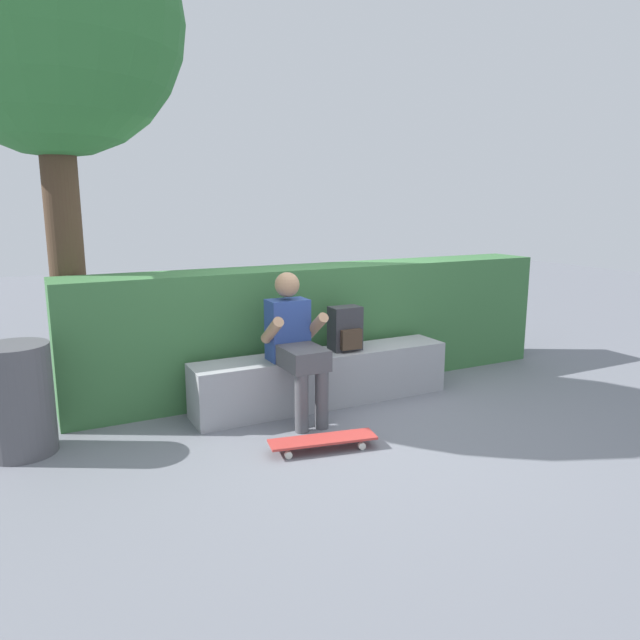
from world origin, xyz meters
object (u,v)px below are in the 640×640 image
(person_skater, at_px, (295,341))
(skateboard_near_person, at_px, (323,440))
(backpack_on_bench, at_px, (346,329))
(trash_bin, at_px, (19,400))
(bench_main, at_px, (324,378))

(person_skater, xyz_separation_m, skateboard_near_person, (-0.10, -0.70, -0.60))
(backpack_on_bench, distance_m, trash_bin, 2.69)
(skateboard_near_person, distance_m, trash_bin, 2.22)
(backpack_on_bench, bearing_deg, bench_main, 177.51)
(skateboard_near_person, distance_m, backpack_on_bench, 1.28)
(person_skater, relative_size, trash_bin, 1.51)
(bench_main, height_order, trash_bin, trash_bin)
(skateboard_near_person, height_order, trash_bin, trash_bin)
(person_skater, height_order, skateboard_near_person, person_skater)
(bench_main, relative_size, skateboard_near_person, 2.93)
(bench_main, relative_size, backpack_on_bench, 6.03)
(trash_bin, bearing_deg, person_skater, -6.95)
(bench_main, bearing_deg, skateboard_near_person, -117.90)
(bench_main, xyz_separation_m, skateboard_near_person, (-0.48, -0.91, -0.16))
(skateboard_near_person, xyz_separation_m, backpack_on_bench, (0.70, 0.90, 0.60))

